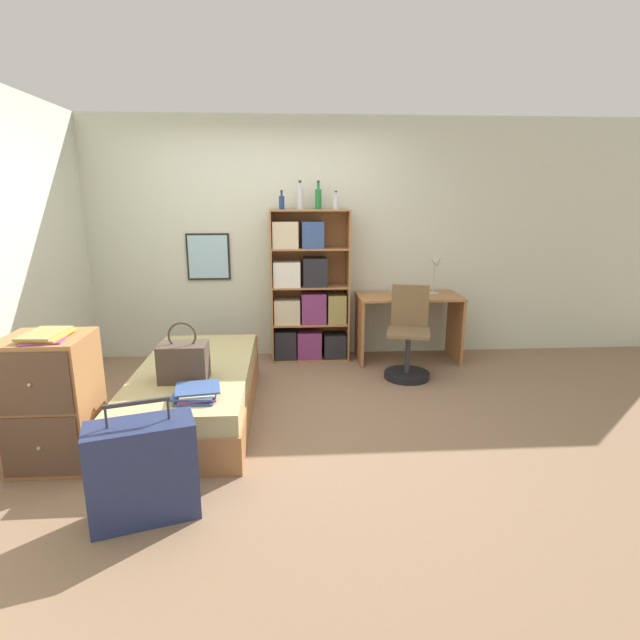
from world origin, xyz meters
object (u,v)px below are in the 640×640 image
handbag (184,361)px  magazine_pile_on_dresser (46,335)px  bookcase (307,296)px  bottle_clear (318,198)px  dresser (53,401)px  bottle_brown (300,198)px  desk (408,315)px  suitcase (143,471)px  bottle_green (282,202)px  bed (196,391)px  desk_lamp (437,267)px  bottle_blue (336,202)px  book_stack_on_bed (197,392)px  desk_chair (408,348)px

handbag → magazine_pile_on_dresser: bearing=-150.1°
bookcase → bottle_clear: size_ratio=5.63×
magazine_pile_on_dresser → bookcase: (1.76, 2.16, -0.19)m
dresser → bottle_brown: bearing=51.2°
bottle_brown → desk: 1.71m
suitcase → bottle_green: bottle_green is taller
bed → desk: desk is taller
magazine_pile_on_dresser → desk_lamp: size_ratio=0.83×
bottle_blue → desk_lamp: bearing=-0.9°
suitcase → bottle_clear: bottle_clear is taller
book_stack_on_bed → bookcase: bookcase is taller
bottle_clear → bottle_blue: bearing=-27.4°
desk → handbag: bearing=-142.5°
handbag → suitcase: 1.10m
desk_lamp → bed: bearing=-150.4°
book_stack_on_bed → magazine_pile_on_dresser: magazine_pile_on_dresser is taller
bottle_clear → desk_chair: (0.85, -0.69, -1.45)m
bottle_clear → bottle_green: bearing=-167.0°
dresser → bottle_clear: bottle_clear is taller
bottle_green → bottle_blue: size_ratio=1.04×
handbag → suitcase: handbag is taller
dresser → desk: (2.89, 2.02, 0.06)m
suitcase → dresser: dresser is taller
suitcase → bottle_brown: bottle_brown is taller
bottle_green → bottle_blue: 0.56m
handbag → desk_chair: desk_chair is taller
magazine_pile_on_dresser → bottle_green: (1.50, 2.12, 0.80)m
book_stack_on_bed → dresser: 0.94m
bookcase → bed: bearing=-124.7°
handbag → suitcase: (-0.03, -1.07, -0.28)m
dresser → desk: size_ratio=0.80×
suitcase → bottle_brown: 3.31m
book_stack_on_bed → bottle_brown: size_ratio=1.23×
handbag → dresser: size_ratio=0.51×
suitcase → dresser: bearing=139.0°
suitcase → desk_chair: desk_chair is taller
book_stack_on_bed → desk: bearing=45.0°
bottle_green → bottle_brown: size_ratio=0.66×
bottle_green → magazine_pile_on_dresser: bearing=-125.3°
bed → suitcase: size_ratio=2.76×
book_stack_on_bed → desk_chair: size_ratio=0.39×
bottle_green → bottle_blue: bottle_green is taller
desk_chair → handbag: bearing=-151.4°
bottle_green → bookcase: bearing=8.0°
book_stack_on_bed → bookcase: 2.24m
bed → bottle_clear: size_ratio=6.69×
bottle_clear → desk_lamp: size_ratio=0.65×
desk → desk_chair: size_ratio=1.22×
book_stack_on_bed → magazine_pile_on_dresser: bearing=-173.8°
bookcase → bottle_brown: 1.03m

